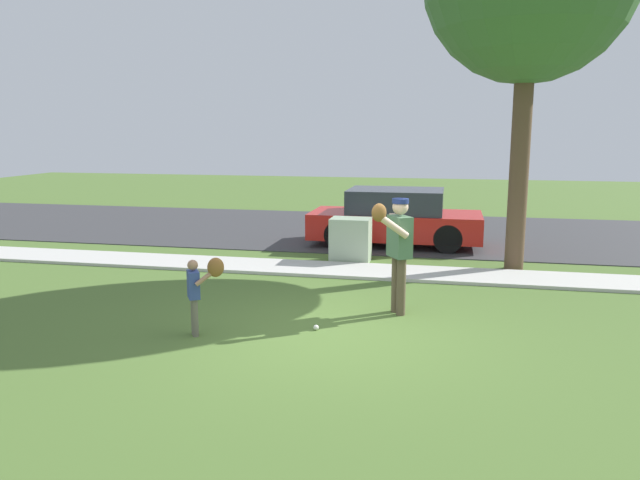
% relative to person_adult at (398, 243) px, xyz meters
% --- Properties ---
extents(ground_plane, '(48.00, 48.00, 0.00)m').
position_rel_person_adult_xyz_m(ground_plane, '(-0.79, 2.48, -1.08)').
color(ground_plane, '#4C6B2D').
extents(sidewalk_strip, '(36.00, 1.20, 0.06)m').
position_rel_person_adult_xyz_m(sidewalk_strip, '(-0.79, 2.58, -1.05)').
color(sidewalk_strip, beige).
rests_on(sidewalk_strip, ground).
extents(road_surface, '(36.00, 6.80, 0.02)m').
position_rel_person_adult_xyz_m(road_surface, '(-0.79, 7.58, -1.07)').
color(road_surface, '#38383A').
rests_on(road_surface, ground).
extents(person_adult, '(0.60, 0.85, 1.74)m').
position_rel_person_adult_xyz_m(person_adult, '(0.00, 0.00, 0.00)').
color(person_adult, brown).
rests_on(person_adult, ground).
extents(person_child, '(0.57, 0.32, 1.08)m').
position_rel_person_adult_xyz_m(person_child, '(-2.47, -1.54, -0.39)').
color(person_child, '#6B6656').
rests_on(person_child, ground).
extents(baseball, '(0.07, 0.07, 0.07)m').
position_rel_person_adult_xyz_m(baseball, '(-1.01, -1.00, -1.05)').
color(baseball, white).
rests_on(baseball, ground).
extents(utility_cabinet, '(0.82, 0.61, 0.92)m').
position_rel_person_adult_xyz_m(utility_cabinet, '(-1.27, 3.53, -0.63)').
color(utility_cabinet, '#9EB293').
rests_on(utility_cabinet, ground).
extents(parked_hatchback_red, '(4.00, 1.75, 1.33)m').
position_rel_person_adult_xyz_m(parked_hatchback_red, '(-0.53, 5.54, -0.42)').
color(parked_hatchback_red, red).
rests_on(parked_hatchback_red, road_surface).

